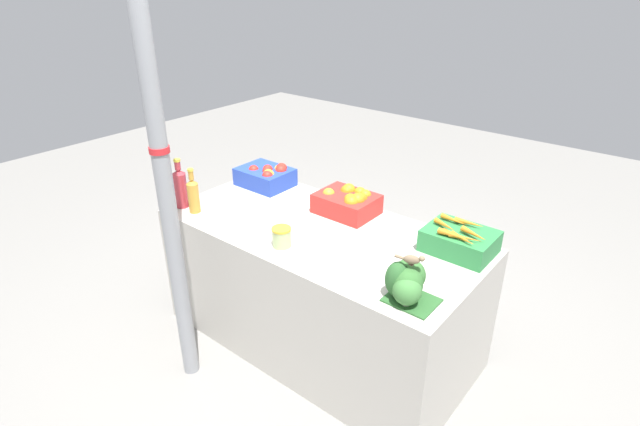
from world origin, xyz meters
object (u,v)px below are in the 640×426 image
juice_bottle_amber (193,194)px  carrot_crate (460,240)px  apple_crate (267,176)px  juice_bottle_ruby (180,187)px  broccoli_pile (406,282)px  orange_crate (348,202)px  pickle_jar (282,237)px  sparrow_bird (413,259)px  support_pole (159,151)px

juice_bottle_amber → carrot_crate: bearing=21.2°
apple_crate → juice_bottle_ruby: size_ratio=1.12×
apple_crate → juice_bottle_ruby: (-0.17, -0.57, 0.06)m
apple_crate → carrot_crate: (1.39, -0.01, -0.01)m
broccoli_pile → juice_bottle_amber: (-1.44, -0.02, 0.03)m
orange_crate → broccoli_pile: (0.71, -0.54, 0.01)m
broccoli_pile → pickle_jar: bearing=179.9°
orange_crate → sparrow_bird: (0.73, -0.54, 0.13)m
orange_crate → carrot_crate: orange_crate is taller
orange_crate → apple_crate: bearing=-179.8°
broccoli_pile → juice_bottle_ruby: (-1.56, -0.02, 0.04)m
orange_crate → carrot_crate: bearing=-0.6°
apple_crate → pickle_jar: apple_crate is taller
broccoli_pile → orange_crate: bearing=142.5°
juice_bottle_amber → orange_crate: bearing=37.9°
carrot_crate → broccoli_pile: broccoli_pile is taller
orange_crate → support_pole: bearing=-113.7°
support_pole → pickle_jar: 0.75m
carrot_crate → juice_bottle_amber: size_ratio=1.25×
support_pole → orange_crate: 1.14m
orange_crate → broccoli_pile: broccoli_pile is taller
sparrow_bird → apple_crate: bearing=136.9°
juice_bottle_ruby → juice_bottle_amber: juice_bottle_ruby is taller
apple_crate → juice_bottle_ruby: 0.59m
pickle_jar → broccoli_pile: bearing=-0.1°
orange_crate → carrot_crate: size_ratio=1.00×
broccoli_pile → juice_bottle_ruby: juice_bottle_ruby is taller
apple_crate → support_pole: bearing=-74.7°
orange_crate → carrot_crate: 0.72m
carrot_crate → juice_bottle_ruby: bearing=-160.3°
apple_crate → carrot_crate: bearing=-0.2°
apple_crate → orange_crate: (0.68, 0.00, 0.00)m
apple_crate → juice_bottle_amber: 0.57m
orange_crate → juice_bottle_ruby: size_ratio=1.12×
pickle_jar → orange_crate: bearing=86.1°
broccoli_pile → support_pole: bearing=-160.3°
carrot_crate → pickle_jar: 0.92m
sparrow_bird → juice_bottle_ruby: bearing=158.9°
apple_crate → juice_bottle_amber: juice_bottle_amber is taller
broccoli_pile → apple_crate: bearing=158.6°
juice_bottle_ruby → apple_crate: bearing=73.0°
apple_crate → sparrow_bird: size_ratio=2.67×
juice_bottle_amber → sparrow_bird: size_ratio=2.14×
apple_crate → orange_crate: bearing=0.2°
sparrow_bird → orange_crate: bearing=121.3°
apple_crate → sparrow_bird: sparrow_bird is taller
juice_bottle_ruby → pickle_jar: size_ratio=2.87×
carrot_crate → pickle_jar: size_ratio=3.22×
juice_bottle_ruby → pickle_jar: bearing=1.7°
juice_bottle_amber → pickle_jar: 0.69m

